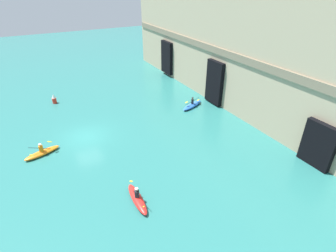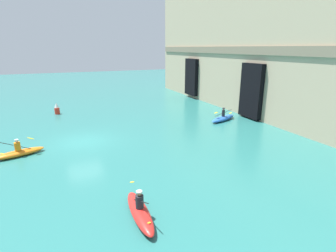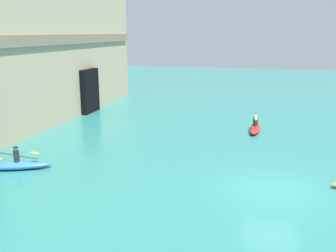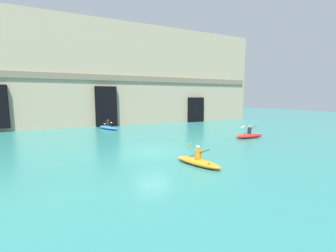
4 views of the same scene
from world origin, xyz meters
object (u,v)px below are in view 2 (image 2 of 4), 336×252
at_px(marker_buoy, 57,109).
at_px(kayak_red, 140,211).
at_px(kayak_blue, 223,118).
at_px(kayak_orange, 19,153).

bearing_deg(marker_buoy, kayak_red, 7.93).
relative_size(kayak_blue, marker_buoy, 2.92).
distance_m(kayak_orange, marker_buoy, 11.28).
bearing_deg(kayak_orange, kayak_red, 101.91).
relative_size(kayak_orange, marker_buoy, 2.60).
xyz_separation_m(kayak_blue, kayak_red, (11.11, -11.67, 0.02)).
distance_m(kayak_orange, kayak_red, 10.50).
relative_size(kayak_blue, kayak_orange, 1.12).
distance_m(kayak_blue, marker_buoy, 17.03).
xyz_separation_m(kayak_orange, kayak_red, (9.08, 5.28, 0.02)).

